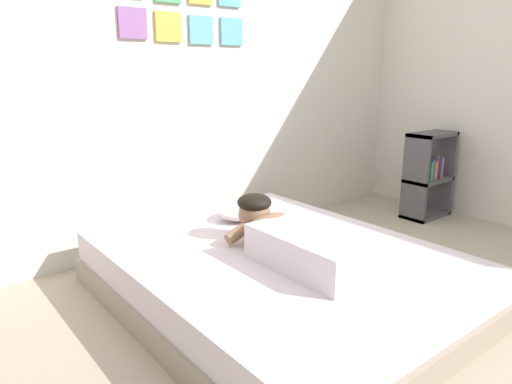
% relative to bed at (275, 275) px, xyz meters
% --- Properties ---
extents(ground_plane, '(12.96, 12.96, 0.00)m').
position_rel_bed_xyz_m(ground_plane, '(0.15, -0.50, -0.15)').
color(ground_plane, tan).
extents(back_wall, '(4.48, 0.12, 2.50)m').
position_rel_bed_xyz_m(back_wall, '(0.15, 1.21, 1.10)').
color(back_wall, silver).
rests_on(back_wall, ground).
extents(bed, '(1.58, 1.98, 0.31)m').
position_rel_bed_xyz_m(bed, '(0.00, 0.00, 0.00)').
color(bed, gray).
rests_on(bed, ground).
extents(pillow, '(0.52, 0.32, 0.11)m').
position_rel_bed_xyz_m(pillow, '(0.27, 0.54, 0.21)').
color(pillow, silver).
rests_on(pillow, bed).
extents(person_lying, '(0.43, 0.92, 0.27)m').
position_rel_bed_xyz_m(person_lying, '(0.02, -0.15, 0.26)').
color(person_lying, silver).
rests_on(person_lying, bed).
extents(coffee_cup, '(0.12, 0.09, 0.07)m').
position_rel_bed_xyz_m(coffee_cup, '(0.22, 0.35, 0.19)').
color(coffee_cup, white).
rests_on(coffee_cup, bed).
extents(cell_phone, '(0.07, 0.14, 0.01)m').
position_rel_bed_xyz_m(cell_phone, '(0.29, -0.29, 0.16)').
color(cell_phone, black).
rests_on(cell_phone, bed).
extents(bookshelf, '(0.45, 0.24, 0.75)m').
position_rel_bed_xyz_m(bookshelf, '(2.07, 0.36, 0.24)').
color(bookshelf, '#4C4C51').
rests_on(bookshelf, ground).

